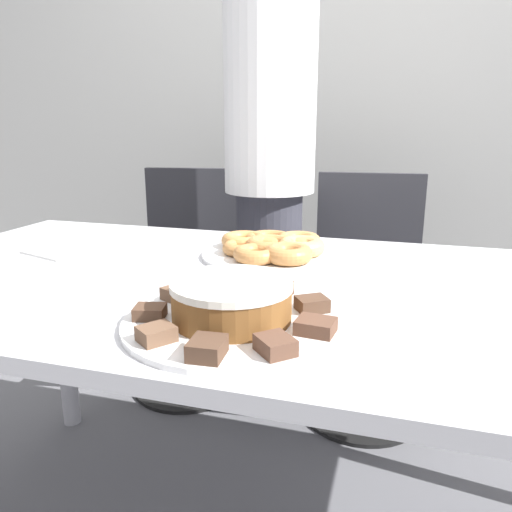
{
  "coord_description": "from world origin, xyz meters",
  "views": [
    {
      "loc": [
        0.26,
        -0.97,
        1.06
      ],
      "look_at": [
        -0.02,
        -0.03,
        0.8
      ],
      "focal_mm": 35.0,
      "sensor_mm": 36.0,
      "label": 1
    }
  ],
  "objects": [
    {
      "name": "lamington_3",
      "position": [
        0.14,
        -0.26,
        0.76
      ],
      "size": [
        0.06,
        0.06,
        0.02
      ],
      "rotation": [
        0.0,
        0.0,
        6.17
      ],
      "color": "brown",
      "rests_on": "plate_cake"
    },
    {
      "name": "donut_6",
      "position": [
        0.01,
        0.26,
        0.77
      ],
      "size": [
        0.11,
        0.11,
        0.04
      ],
      "color": "#D18E4C",
      "rests_on": "plate_donuts"
    },
    {
      "name": "donut_0",
      "position": [
        -0.05,
        0.19,
        0.77
      ],
      "size": [
        0.13,
        0.13,
        0.04
      ],
      "color": "#C68447",
      "rests_on": "plate_donuts"
    },
    {
      "name": "lamington_2",
      "position": [
        0.1,
        -0.35,
        0.76
      ],
      "size": [
        0.07,
        0.07,
        0.02
      ],
      "rotation": [
        0.0,
        0.0,
        5.48
      ],
      "color": "brown",
      "rests_on": "plate_cake"
    },
    {
      "name": "wall_back",
      "position": [
        0.0,
        1.55,
        1.3
      ],
      "size": [
        8.0,
        0.05,
        2.6
      ],
      "color": "beige",
      "rests_on": "ground_plane"
    },
    {
      "name": "donut_2",
      "position": [
        -0.11,
        0.16,
        0.77
      ],
      "size": [
        0.1,
        0.1,
        0.03
      ],
      "color": "#C68447",
      "rests_on": "plate_donuts"
    },
    {
      "name": "frosted_cake",
      "position": [
        0.0,
        -0.25,
        0.78
      ],
      "size": [
        0.2,
        0.2,
        0.07
      ],
      "color": "brown",
      "rests_on": "plate_cake"
    },
    {
      "name": "person_standing",
      "position": [
        -0.2,
        0.73,
        0.89
      ],
      "size": [
        0.31,
        0.31,
        1.67
      ],
      "color": "#383842",
      "rests_on": "ground_plane"
    },
    {
      "name": "lamington_5",
      "position": [
        0.04,
        -0.11,
        0.76
      ],
      "size": [
        0.06,
        0.06,
        0.03
      ],
      "rotation": [
        0.0,
        0.0,
        7.57
      ],
      "color": "#513828",
      "rests_on": "plate_cake"
    },
    {
      "name": "lamington_7",
      "position": [
        -0.12,
        -0.18,
        0.76
      ],
      "size": [
        0.07,
        0.07,
        0.02
      ],
      "rotation": [
        0.0,
        0.0,
        8.97
      ],
      "color": "brown",
      "rests_on": "plate_cake"
    },
    {
      "name": "lamington_0",
      "position": [
        -0.08,
        -0.36,
        0.76
      ],
      "size": [
        0.06,
        0.07,
        0.02
      ],
      "rotation": [
        0.0,
        0.0,
        4.08
      ],
      "color": "brown",
      "rests_on": "plate_cake"
    },
    {
      "name": "donut_3",
      "position": [
        -0.06,
        0.11,
        0.77
      ],
      "size": [
        0.11,
        0.11,
        0.03
      ],
      "color": "#C68447",
      "rests_on": "plate_donuts"
    },
    {
      "name": "lamington_8",
      "position": [
        -0.13,
        -0.28,
        0.76
      ],
      "size": [
        0.06,
        0.05,
        0.02
      ],
      "rotation": [
        0.0,
        0.0,
        9.67
      ],
      "color": "#513828",
      "rests_on": "plate_cake"
    },
    {
      "name": "donut_4",
      "position": [
        0.01,
        0.12,
        0.77
      ],
      "size": [
        0.11,
        0.11,
        0.04
      ],
      "color": "#C68447",
      "rests_on": "plate_donuts"
    },
    {
      "name": "napkin",
      "position": [
        -0.59,
        0.08,
        0.74
      ],
      "size": [
        0.18,
        0.16,
        0.01
      ],
      "color": "white",
      "rests_on": "table"
    },
    {
      "name": "office_chair_left",
      "position": [
        -0.56,
        0.81,
        0.42
      ],
      "size": [
        0.51,
        0.51,
        0.88
      ],
      "rotation": [
        0.0,
        0.0,
        0.18
      ],
      "color": "black",
      "rests_on": "ground_plane"
    },
    {
      "name": "lamington_1",
      "position": [
        0.01,
        -0.38,
        0.76
      ],
      "size": [
        0.05,
        0.06,
        0.03
      ],
      "rotation": [
        0.0,
        0.0,
        4.78
      ],
      "color": "#513828",
      "rests_on": "plate_cake"
    },
    {
      "name": "office_chair_right",
      "position": [
        0.15,
        0.81,
        0.42
      ],
      "size": [
        0.48,
        0.48,
        0.88
      ],
      "rotation": [
        0.0,
        0.0,
        0.09
      ],
      "color": "black",
      "rests_on": "ground_plane"
    },
    {
      "name": "donut_7",
      "position": [
        -0.07,
        0.27,
        0.77
      ],
      "size": [
        0.13,
        0.13,
        0.03
      ],
      "color": "#C68447",
      "rests_on": "plate_donuts"
    },
    {
      "name": "plate_donuts",
      "position": [
        -0.05,
        0.19,
        0.75
      ],
      "size": [
        0.34,
        0.34,
        0.01
      ],
      "color": "white",
      "rests_on": "table"
    },
    {
      "name": "table",
      "position": [
        0.0,
        0.0,
        0.66
      ],
      "size": [
        1.82,
        0.89,
        0.74
      ],
      "color": "silver",
      "rests_on": "ground_plane"
    },
    {
      "name": "lamington_6",
      "position": [
        -0.05,
        -0.12,
        0.76
      ],
      "size": [
        0.06,
        0.06,
        0.02
      ],
      "rotation": [
        0.0,
        0.0,
        8.27
      ],
      "color": "brown",
      "rests_on": "plate_cake"
    },
    {
      "name": "plate_cake",
      "position": [
        0.0,
        -0.25,
        0.75
      ],
      "size": [
        0.36,
        0.36,
        0.01
      ],
      "color": "white",
      "rests_on": "table"
    },
    {
      "name": "donut_1",
      "position": [
        -0.13,
        0.23,
        0.77
      ],
      "size": [
        0.12,
        0.12,
        0.04
      ],
      "color": "#D18E4C",
      "rests_on": "plate_donuts"
    },
    {
      "name": "donut_5",
      "position": [
        0.03,
        0.2,
        0.77
      ],
      "size": [
        0.12,
        0.12,
        0.04
      ],
      "color": "#E5AD66",
      "rests_on": "plate_donuts"
    },
    {
      "name": "lamington_4",
      "position": [
        0.12,
        -0.17,
        0.76
      ],
      "size": [
        0.07,
        0.06,
        0.02
      ],
      "rotation": [
        0.0,
        0.0,
        6.87
      ],
      "color": "#513828",
      "rests_on": "plate_cake"
    }
  ]
}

